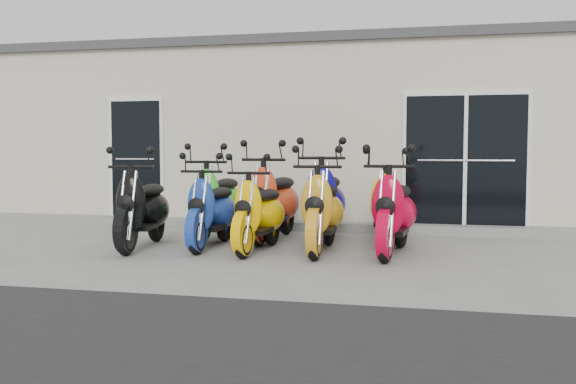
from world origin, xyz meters
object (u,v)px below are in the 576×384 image
object	(u,v)px
scooter_front_blue	(212,200)
scooter_front_orange_a	(259,202)
scooter_back_green	(217,191)
scooter_back_yellow	(385,195)
scooter_back_blue	(326,190)
scooter_front_red	(394,200)
scooter_front_orange_b	(322,199)
scooter_back_red	(274,190)
scooter_front_black	(142,197)

from	to	relation	value
scooter_front_blue	scooter_front_orange_a	xyz separation A→B (m)	(0.73, -0.17, -0.00)
scooter_back_green	scooter_front_orange_a	bearing A→B (deg)	-47.69
scooter_back_yellow	scooter_back_blue	bearing A→B (deg)	-177.91
scooter_back_yellow	scooter_front_red	bearing A→B (deg)	-83.69
scooter_front_blue	scooter_back_green	size ratio (longest dim) A/B	0.91
scooter_front_orange_a	scooter_front_blue	bearing A→B (deg)	170.06
scooter_front_red	scooter_back_blue	size ratio (longest dim) A/B	0.93
scooter_front_orange_b	scooter_front_blue	bearing A→B (deg)	176.99
scooter_back_red	scooter_back_blue	xyz separation A→B (m)	(0.80, -0.02, 0.02)
scooter_front_orange_b	scooter_back_yellow	bearing A→B (deg)	52.54
scooter_front_black	scooter_front_orange_a	xyz separation A→B (m)	(1.67, 0.08, -0.04)
scooter_front_orange_a	scooter_back_blue	world-z (taller)	scooter_back_blue
scooter_front_black	scooter_front_orange_b	distance (m)	2.53
scooter_back_red	scooter_back_blue	world-z (taller)	scooter_back_blue
scooter_front_red	scooter_back_yellow	world-z (taller)	scooter_front_red
scooter_back_green	scooter_back_yellow	xyz separation A→B (m)	(2.59, 0.04, -0.03)
scooter_front_orange_a	scooter_back_green	bearing A→B (deg)	134.68
scooter_front_orange_a	scooter_back_blue	xyz separation A→B (m)	(0.74, 1.06, 0.11)
scooter_front_orange_b	scooter_back_green	bearing A→B (deg)	150.25
scooter_front_black	scooter_back_yellow	xyz separation A→B (m)	(3.27, 1.24, -0.01)
scooter_front_red	scooter_back_blue	bearing A→B (deg)	144.36
scooter_back_green	scooter_back_blue	world-z (taller)	scooter_back_blue
scooter_back_green	scooter_back_blue	xyz separation A→B (m)	(1.72, -0.06, 0.04)
scooter_front_blue	scooter_back_blue	world-z (taller)	scooter_back_blue
scooter_front_orange_b	scooter_back_green	size ratio (longest dim) A/B	0.98
scooter_back_blue	scooter_front_blue	bearing A→B (deg)	-150.99
scooter_front_blue	scooter_front_orange_b	world-z (taller)	scooter_front_orange_b
scooter_front_red	scooter_back_red	size ratio (longest dim) A/B	0.95
scooter_back_blue	scooter_back_yellow	distance (m)	0.88
scooter_front_blue	scooter_front_orange_a	world-z (taller)	scooter_front_blue
scooter_back_green	scooter_back_blue	distance (m)	1.72
scooter_front_blue	scooter_back_red	size ratio (longest dim) A/B	0.88
scooter_back_red	scooter_front_blue	bearing A→B (deg)	-122.10
scooter_back_blue	scooter_back_yellow	xyz separation A→B (m)	(0.87, 0.10, -0.07)
scooter_back_blue	scooter_back_yellow	bearing A→B (deg)	4.30
scooter_front_black	scooter_back_yellow	size ratio (longest dim) A/B	1.01
scooter_front_orange_b	scooter_front_red	size ratio (longest dim) A/B	0.99
scooter_front_red	scooter_back_yellow	bearing A→B (deg)	106.17
scooter_front_blue	scooter_back_yellow	xyz separation A→B (m)	(2.34, 0.99, 0.03)
scooter_front_orange_a	scooter_front_black	bearing A→B (deg)	-173.93
scooter_back_green	scooter_back_red	world-z (taller)	scooter_back_red
scooter_front_black	scooter_back_red	xyz separation A→B (m)	(1.60, 1.16, 0.05)
scooter_front_orange_a	scooter_back_red	size ratio (longest dim) A/B	0.88
scooter_back_red	scooter_back_blue	bearing A→B (deg)	2.30
scooter_front_red	scooter_back_red	xyz separation A→B (m)	(-1.87, 0.95, 0.04)
scooter_back_blue	scooter_back_green	bearing A→B (deg)	175.96
scooter_front_blue	scooter_back_blue	distance (m)	1.72
scooter_front_black	scooter_front_blue	xyz separation A→B (m)	(0.94, 0.25, -0.04)
scooter_front_black	scooter_front_orange_a	distance (m)	1.67
scooter_front_orange_a	scooter_back_yellow	bearing A→B (deg)	39.32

